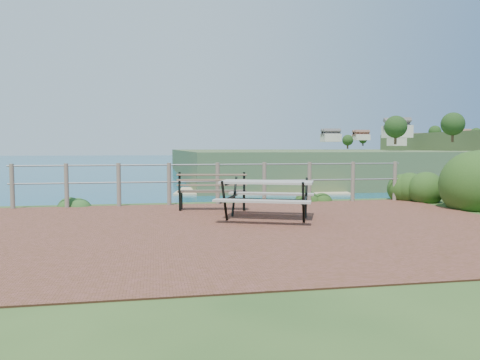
# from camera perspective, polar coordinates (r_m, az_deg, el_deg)

# --- Properties ---
(ground) EXTENTS (10.00, 7.00, 0.12)m
(ground) POSITION_cam_1_polar(r_m,az_deg,el_deg) (7.99, 0.48, -5.96)
(ground) COLOR brown
(ground) RESTS_ON ground
(ocean) EXTENTS (1200.00, 1200.00, 0.00)m
(ocean) POSITION_cam_1_polar(r_m,az_deg,el_deg) (207.74, -9.99, 3.56)
(ocean) COLOR #136776
(ocean) RESTS_ON ground
(safety_railing) EXTENTS (9.40, 0.10, 1.00)m
(safety_railing) POSITION_cam_1_polar(r_m,az_deg,el_deg) (11.20, -2.75, -0.14)
(safety_railing) COLOR #6B5B4C
(safety_railing) RESTS_ON ground
(picnic_table) EXTENTS (1.86, 1.41, 0.73)m
(picnic_table) POSITION_cam_1_polar(r_m,az_deg,el_deg) (8.85, 3.27, -1.94)
(picnic_table) COLOR gray
(picnic_table) RESTS_ON ground
(park_bench) EXTENTS (1.53, 0.62, 0.84)m
(park_bench) POSITION_cam_1_polar(r_m,az_deg,el_deg) (10.16, -3.40, -0.67)
(park_bench) COLOR brown
(park_bench) RESTS_ON ground
(shrub_right_front) EXTENTS (1.62, 1.62, 2.29)m
(shrub_right_front) POSITION_cam_1_polar(r_m,az_deg,el_deg) (12.07, 25.87, -2.97)
(shrub_right_front) COLOR #1E4214
(shrub_right_front) RESTS_ON ground
(shrub_right_edge) EXTENTS (1.17, 1.17, 1.67)m
(shrub_right_edge) POSITION_cam_1_polar(r_m,az_deg,el_deg) (12.84, 20.48, -2.43)
(shrub_right_edge) COLOR #1E4214
(shrub_right_edge) RESTS_ON ground
(shrub_lip_west) EXTENTS (0.71, 0.71, 0.43)m
(shrub_lip_west) POSITION_cam_1_polar(r_m,az_deg,el_deg) (11.74, -19.35, -2.98)
(shrub_lip_west) COLOR #2B541F
(shrub_lip_west) RESTS_ON ground
(shrub_lip_east) EXTENTS (0.78, 0.78, 0.52)m
(shrub_lip_east) POSITION_cam_1_polar(r_m,az_deg,el_deg) (12.23, 8.83, -2.53)
(shrub_lip_east) COLOR #1E4214
(shrub_lip_east) RESTS_ON ground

